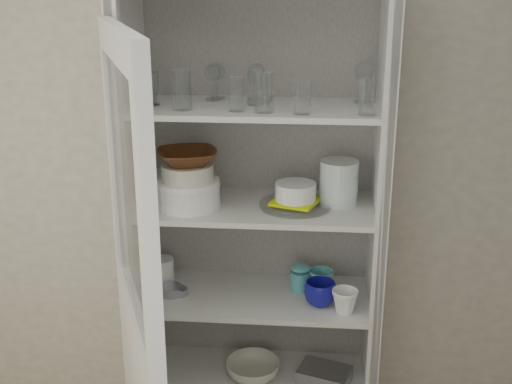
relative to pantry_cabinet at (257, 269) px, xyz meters
The scene contains 33 objects.
wall_back 0.44m from the pantry_cabinet, 140.87° to the left, with size 3.60×0.02×2.60m, color #A5A096.
pantry_cabinet is the anchor object (origin of this frame).
cupboard_door 0.78m from the pantry_cabinet, 115.00° to the right, with size 0.38×0.85×2.00m.
tumbler_0 0.90m from the pantry_cabinet, 156.56° to the right, with size 0.06×0.06×0.13m, color silver.
tumbler_1 0.92m from the pantry_cabinet, 150.78° to the right, with size 0.08×0.08×0.15m, color silver.
tumbler_2 0.85m from the pantry_cabinet, 145.96° to the right, with size 0.07×0.07×0.15m, color silver.
tumbler_3 0.81m from the pantry_cabinet, 107.96° to the right, with size 0.06×0.06×0.12m, color silver.
tumbler_4 0.82m from the pantry_cabinet, 78.22° to the right, with size 0.07×0.07×0.14m, color silver.
tumbler_5 0.83m from the pantry_cabinet, 50.94° to the right, with size 0.06×0.06×0.13m, color silver.
tumbler_6 0.91m from the pantry_cabinet, 27.85° to the right, with size 0.06×0.06×0.13m, color silver.
tumbler_7 0.89m from the pantry_cabinet, 167.19° to the right, with size 0.06×0.06×0.12m, color silver.
tumbler_8 0.88m from the pantry_cabinet, 166.58° to the right, with size 0.06×0.06×0.13m, color silver.
tumbler_9 0.79m from the pantry_cabinet, 91.76° to the right, with size 0.07×0.07×0.13m, color silver.
goblet_0 0.82m from the pantry_cabinet, 160.85° to the left, with size 0.07×0.07×0.15m, color silver, non-canonical shape.
goblet_1 0.82m from the pantry_cabinet, behind, with size 0.07×0.07×0.16m, color silver, non-canonical shape.
goblet_2 0.80m from the pantry_cabinet, 100.34° to the left, with size 0.07×0.07×0.16m, color silver, non-canonical shape.
goblet_3 0.91m from the pantry_cabinet, ahead, with size 0.08×0.08×0.17m, color silver, non-canonical shape.
plate_stack_front 0.48m from the pantry_cabinet, 155.00° to the right, with size 0.25×0.25×0.11m, color white.
plate_stack_back 0.55m from the pantry_cabinet, 169.79° to the left, with size 0.20×0.20×0.08m, color white.
cream_bowl 0.55m from the pantry_cabinet, 155.00° to the right, with size 0.20×0.20×0.06m, color beige.
terracotta_bowl 0.60m from the pantry_cabinet, 155.00° to the right, with size 0.23×0.23×0.06m, color #46240F.
glass_platter 0.38m from the pantry_cabinet, 28.26° to the right, with size 0.29×0.29×0.02m, color silver.
yellow_trivet 0.39m from the pantry_cabinet, 28.26° to the right, with size 0.17×0.17×0.01m, color yellow.
white_ramekin 0.42m from the pantry_cabinet, 28.26° to the right, with size 0.16×0.16×0.07m, color white.
grey_bowl_stack 0.53m from the pantry_cabinet, ahead, with size 0.15×0.15×0.18m, color silver.
mug_blue 0.31m from the pantry_cabinet, 28.36° to the right, with size 0.13×0.13×0.10m, color navy.
mug_teal 0.28m from the pantry_cabinet, ahead, with size 0.10×0.10×0.10m, color teal.
mug_white 0.42m from the pantry_cabinet, 28.84° to the right, with size 0.11×0.11×0.10m, color white.
teal_jar 0.19m from the pantry_cabinet, ahead, with size 0.08×0.08×0.10m.
measuring_cups 0.38m from the pantry_cabinet, 162.87° to the right, with size 0.10×0.10×0.04m, color #9E9DAE.
white_canister 0.41m from the pantry_cabinet, behind, with size 0.10×0.10×0.12m, color white.
cream_dish 0.45m from the pantry_cabinet, 98.08° to the right, with size 0.24×0.24×0.07m, color beige.
tin_box 0.55m from the pantry_cabinet, 17.75° to the right, with size 0.22×0.15×0.06m, color gray.
Camera 1 is at (0.41, -1.15, 2.12)m, focal length 45.00 mm.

